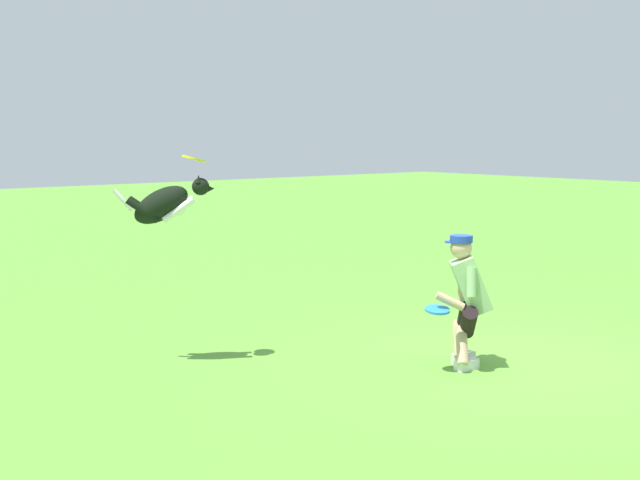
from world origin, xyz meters
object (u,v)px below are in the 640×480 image
at_px(person, 467,296).
at_px(dog, 166,204).
at_px(frisbee_flying, 194,159).
at_px(frisbee_held, 437,310).

relative_size(person, dog, 1.50).
bearing_deg(person, frisbee_flying, -0.92).
xyz_separation_m(person, dog, (2.20, -1.94, 0.90)).
height_order(person, frisbee_flying, frisbee_flying).
distance_m(person, frisbee_flying, 2.98).
bearing_deg(frisbee_held, frisbee_flying, -49.04).
bearing_deg(frisbee_held, person, 176.14).
bearing_deg(dog, frisbee_flying, 7.70).
height_order(frisbee_flying, frisbee_held, frisbee_flying).
bearing_deg(frisbee_held, dog, -46.55).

